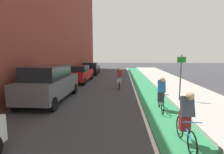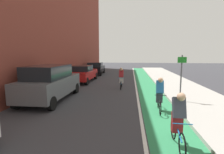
# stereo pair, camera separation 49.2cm
# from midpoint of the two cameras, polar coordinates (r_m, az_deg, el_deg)

# --- Properties ---
(ground_plane) EXTENTS (78.31, 78.31, 0.00)m
(ground_plane) POSITION_cam_midpoint_polar(r_m,az_deg,el_deg) (11.92, -0.86, -4.84)
(ground_plane) COLOR #38383D
(bike_lane_paint) EXTENTS (1.60, 35.60, 0.00)m
(bike_lane_paint) POSITION_cam_midpoint_polar(r_m,az_deg,el_deg) (13.88, 12.75, -3.23)
(bike_lane_paint) COLOR #2D8451
(bike_lane_paint) RESTS_ON ground
(lane_divider_stripe) EXTENTS (0.12, 35.60, 0.00)m
(lane_divider_stripe) POSITION_cam_midpoint_polar(r_m,az_deg,el_deg) (13.81, 9.04, -3.19)
(lane_divider_stripe) COLOR white
(lane_divider_stripe) RESTS_ON ground
(sidewalk_right) EXTENTS (3.39, 35.60, 0.14)m
(sidewalk_right) POSITION_cam_midpoint_polar(r_m,az_deg,el_deg) (14.37, 22.71, -2.99)
(sidewalk_right) COLOR #A8A59E
(sidewalk_right) RESTS_ON ground
(building_facade_left) EXTENTS (3.00, 35.60, 12.84)m
(building_facade_left) POSITION_cam_midpoint_polar(r_m,az_deg,el_deg) (15.75, -22.28, 21.24)
(building_facade_left) COLOR brown
(building_facade_left) RESTS_ON ground
(parked_suv_gray) EXTENTS (1.98, 4.68, 1.98)m
(parked_suv_gray) POSITION_cam_midpoint_polar(r_m,az_deg,el_deg) (10.06, -18.72, -1.70)
(parked_suv_gray) COLOR #595B60
(parked_suv_gray) RESTS_ON ground
(parked_sedan_red) EXTENTS (1.99, 4.62, 1.53)m
(parked_sedan_red) POSITION_cam_midpoint_polar(r_m,az_deg,el_deg) (16.10, -9.04, 1.20)
(parked_sedan_red) COLOR red
(parked_sedan_red) RESTS_ON ground
(parked_sedan_black) EXTENTS (2.10, 4.38, 1.53)m
(parked_sedan_black) POSITION_cam_midpoint_polar(r_m,az_deg,el_deg) (21.87, -4.94, 2.97)
(parked_sedan_black) COLOR black
(parked_sedan_black) RESTS_ON ground
(cyclist_mid) EXTENTS (0.48, 1.72, 1.61)m
(cyclist_mid) POSITION_cam_midpoint_polar(r_m,az_deg,el_deg) (5.22, 23.89, -13.02)
(cyclist_mid) COLOR black
(cyclist_mid) RESTS_ON ground
(cyclist_trailing) EXTENTS (0.48, 1.66, 1.59)m
(cyclist_trailing) POSITION_cam_midpoint_polar(r_m,az_deg,el_deg) (8.07, 17.37, -5.19)
(cyclist_trailing) COLOR black
(cyclist_trailing) RESTS_ON ground
(cyclist_far) EXTENTS (0.48, 1.70, 1.60)m
(cyclist_far) POSITION_cam_midpoint_polar(r_m,az_deg,el_deg) (12.74, 4.25, -0.18)
(cyclist_far) COLOR black
(cyclist_far) RESTS_ON ground
(street_sign_post) EXTENTS (0.44, 0.07, 2.41)m
(street_sign_post) POSITION_cam_midpoint_polar(r_m,az_deg,el_deg) (9.57, 23.60, 1.01)
(street_sign_post) COLOR #4C4C51
(street_sign_post) RESTS_ON sidewalk_right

